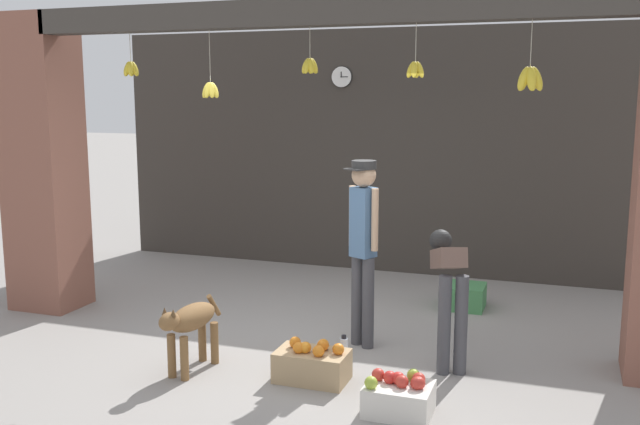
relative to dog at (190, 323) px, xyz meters
The scene contains 12 objects.
ground_plane 1.19m from the dog, 51.47° to the left, with size 60.00×60.00×0.00m, color gray.
shop_back_wall 4.19m from the dog, 80.09° to the left, with size 7.51×0.12×3.16m, color #38332D.
shop_pillar_left 2.92m from the dog, 154.11° to the left, with size 0.70×0.60×3.16m, color brown.
storefront_awning 2.85m from the dog, 54.55° to the left, with size 5.61×0.26×0.88m.
dog is the anchor object (origin of this frame).
shopkeeper 1.73m from the dog, 42.07° to the left, with size 0.32×0.32×1.74m.
worker_stooping 2.23m from the dog, 24.24° to the left, with size 0.45×0.83×1.11m.
fruit_crate_oranges 1.08m from the dog, ahead, with size 0.59×0.36×0.34m.
fruit_crate_apples 1.88m from the dog, ahead, with size 0.49×0.39×0.31m.
produce_box_green 3.25m from the dog, 53.55° to the left, with size 0.46×0.44×0.26m, color #42844C.
water_bottle 1.33m from the dog, 23.23° to the left, with size 0.07×0.07×0.29m.
wall_clock 4.44m from the dog, 88.61° to the left, with size 0.28×0.03×0.28m.
Camera 1 is at (2.23, -5.94, 2.34)m, focal length 40.00 mm.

